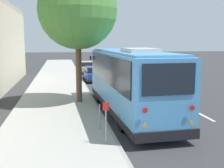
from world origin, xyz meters
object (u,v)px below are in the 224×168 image
at_px(shuttle_bus, 129,78).
at_px(parked_sedan_blue, 94,74).
at_px(sign_post_far, 100,117).
at_px(street_tree, 77,4).
at_px(parked_sedan_tan, 87,67).
at_px(sign_post_near, 106,122).

distance_m(shuttle_bus, parked_sedan_blue, 12.23).
xyz_separation_m(parked_sedan_blue, sign_post_far, (-14.97, 1.49, 0.05)).
bearing_deg(parked_sedan_blue, street_tree, 167.11).
bearing_deg(sign_post_far, parked_sedan_tan, -3.82).
xyz_separation_m(parked_sedan_tan, sign_post_far, (-21.72, 1.45, 0.05)).
xyz_separation_m(street_tree, sign_post_far, (-5.51, -0.47, -5.04)).
bearing_deg(sign_post_near, street_tree, 3.78).
bearing_deg(sign_post_near, parked_sedan_blue, -5.13).
distance_m(parked_sedan_tan, sign_post_near, 23.39).
relative_size(parked_sedan_blue, street_tree, 0.52).
bearing_deg(street_tree, sign_post_far, -175.12).
height_order(parked_sedan_blue, street_tree, street_tree).
height_order(parked_sedan_blue, sign_post_far, parked_sedan_blue).
relative_size(shuttle_bus, parked_sedan_blue, 2.36).
relative_size(shuttle_bus, sign_post_far, 9.86).
bearing_deg(sign_post_near, sign_post_far, 0.00).
xyz_separation_m(shuttle_bus, parked_sedan_blue, (12.17, 0.40, -1.19)).
distance_m(shuttle_bus, street_tree, 5.30).
relative_size(parked_sedan_tan, street_tree, 0.57).
bearing_deg(sign_post_near, parked_sedan_tan, -3.55).
height_order(shuttle_bus, sign_post_far, shuttle_bus).
height_order(shuttle_bus, street_tree, street_tree).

